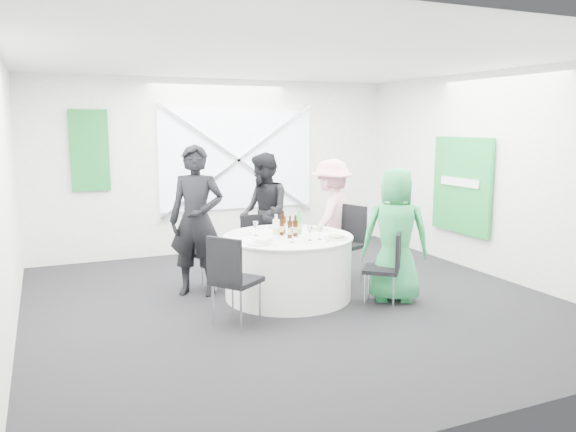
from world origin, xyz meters
name	(u,v)px	position (x,y,z in m)	size (l,w,h in m)	color
floor	(295,301)	(0.00, 0.00, 0.00)	(6.00, 6.00, 0.00)	black
ceiling	(295,59)	(0.00, 0.00, 2.80)	(6.00, 6.00, 0.00)	silver
wall_back	(220,166)	(0.00, 3.00, 1.40)	(6.00, 6.00, 0.00)	silver
wall_front	(480,228)	(0.00, -3.00, 1.40)	(6.00, 6.00, 0.00)	silver
wall_left	(4,198)	(-3.00, 0.00, 1.40)	(6.00, 6.00, 0.00)	silver
wall_right	(496,175)	(3.00, 0.00, 1.40)	(6.00, 6.00, 0.00)	silver
window_panel	(238,160)	(0.30, 2.96, 1.50)	(2.60, 0.03, 1.60)	white
window_brace_a	(238,160)	(0.30, 2.92, 1.50)	(0.05, 0.05, 3.16)	silver
window_brace_b	(238,160)	(0.30, 2.92, 1.50)	(0.05, 0.05, 3.16)	silver
green_banner	(90,150)	(-2.00, 2.95, 1.70)	(0.55, 0.04, 1.20)	#16702B
green_sign	(461,185)	(2.94, 0.60, 1.20)	(0.05, 1.20, 1.40)	#1A8F35
banquet_table	(288,266)	(0.00, 0.20, 0.38)	(1.56, 1.56, 0.76)	silver
chair_back	(256,241)	(-0.02, 1.27, 0.49)	(0.39, 0.40, 0.84)	black
chair_back_left	(201,244)	(-0.87, 0.97, 0.58)	(0.63, 0.63, 0.98)	black
chair_back_right	(347,237)	(1.01, 0.56, 0.60)	(0.59, 0.59, 1.01)	black
chair_front_right	(389,263)	(0.93, -0.57, 0.51)	(0.56, 0.56, 0.87)	black
chair_front_left	(231,274)	(-0.94, -0.50, 0.57)	(0.61, 0.61, 0.96)	black
person_man_back_left	(197,221)	(-0.97, 0.75, 0.92)	(0.67, 0.44, 1.85)	black
person_man_back	(264,213)	(0.15, 1.41, 0.85)	(0.83, 0.45, 1.70)	black
person_woman_pink	(331,217)	(0.99, 0.95, 0.81)	(1.04, 0.48, 1.61)	pink
person_woman_green	(396,235)	(1.10, -0.44, 0.80)	(0.78, 0.51, 1.60)	green
plate_back	(278,228)	(0.08, 0.69, 0.77)	(0.26, 0.26, 0.01)	silver
plate_back_left	(240,233)	(-0.49, 0.53, 0.77)	(0.29, 0.29, 0.01)	silver
plate_back_right	(316,229)	(0.48, 0.39, 0.78)	(0.27, 0.27, 0.04)	silver
plate_front_right	(336,237)	(0.45, -0.19, 0.78)	(0.28, 0.28, 0.04)	silver
plate_front_left	(259,244)	(-0.50, -0.13, 0.77)	(0.26, 0.26, 0.01)	silver
napkin	(264,241)	(-0.43, -0.14, 0.80)	(0.17, 0.11, 0.05)	silver
beer_bottle_a	(282,227)	(-0.06, 0.26, 0.86)	(0.06, 0.06, 0.26)	#3A1D0A
beer_bottle_b	(283,225)	(0.01, 0.38, 0.87)	(0.06, 0.06, 0.27)	#3A1D0A
beer_bottle_c	(295,228)	(0.07, 0.13, 0.86)	(0.06, 0.06, 0.26)	#3A1D0A
beer_bottle_d	(290,229)	(-0.03, 0.06, 0.86)	(0.06, 0.06, 0.27)	#3A1D0A
green_water_bottle	(299,224)	(0.17, 0.26, 0.88)	(0.08, 0.08, 0.30)	green
clear_water_bottle	(276,229)	(-0.19, 0.11, 0.87)	(0.08, 0.08, 0.29)	white
wine_glass_a	(320,229)	(0.25, -0.14, 0.88)	(0.07, 0.07, 0.17)	white
wine_glass_b	(256,225)	(-0.35, 0.37, 0.88)	(0.07, 0.07, 0.17)	white
wine_glass_c	(292,232)	(-0.11, -0.17, 0.88)	(0.07, 0.07, 0.17)	white
wine_glass_d	(296,221)	(0.23, 0.48, 0.88)	(0.07, 0.07, 0.17)	white
wine_glass_e	(310,230)	(0.12, -0.15, 0.88)	(0.07, 0.07, 0.17)	white
fork_a	(286,227)	(0.21, 0.74, 0.76)	(0.01, 0.15, 0.01)	silver
knife_a	(259,229)	(-0.16, 0.75, 0.76)	(0.01, 0.15, 0.01)	silver
fork_b	(257,243)	(-0.50, -0.08, 0.76)	(0.01, 0.15, 0.01)	silver
knife_b	(275,245)	(-0.35, -0.25, 0.76)	(0.01, 0.15, 0.01)	silver
fork_c	(327,231)	(0.57, 0.29, 0.76)	(0.01, 0.15, 0.01)	silver
knife_c	(300,227)	(0.36, 0.65, 0.76)	(0.01, 0.15, 0.01)	silver
fork_d	(327,242)	(0.26, -0.31, 0.76)	(0.01, 0.15, 0.01)	silver
knife_d	(336,236)	(0.52, -0.04, 0.76)	(0.01, 0.15, 0.01)	silver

